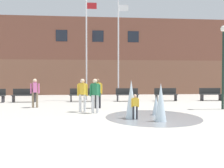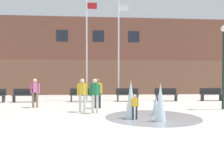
{
  "view_description": "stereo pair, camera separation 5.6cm",
  "coord_description": "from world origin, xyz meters",
  "px_view_note": "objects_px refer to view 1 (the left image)",
  "views": [
    {
      "loc": [
        -0.35,
        -5.4,
        1.61
      ],
      "look_at": [
        0.62,
        6.59,
        1.3
      ],
      "focal_mm": 35.0,
      "sensor_mm": 36.0,
      "label": 1
    },
    {
      "loc": [
        -0.3,
        -5.4,
        1.61
      ],
      "look_at": [
        0.62,
        6.59,
        1.3
      ],
      "focal_mm": 35.0,
      "sensor_mm": 36.0,
      "label": 2
    }
  ],
  "objects_px": {
    "park_bench_far_right": "(211,94)",
    "adult_watching": "(98,91)",
    "adult_in_red": "(35,91)",
    "flagpole_left": "(87,46)",
    "park_bench_center": "(81,95)",
    "flagpole_right": "(119,47)",
    "child_with_pink_shirt": "(135,105)",
    "teen_by_trashcan": "(95,93)",
    "park_bench_left_of_flagpoles": "(25,95)",
    "park_bench_under_right_flagpole": "(127,94)",
    "adult_near_bench": "(82,93)",
    "park_bench_near_trashcan": "(166,94)",
    "lamp_post_right_lane": "(223,56)"
  },
  "relations": [
    {
      "from": "park_bench_under_right_flagpole",
      "to": "park_bench_center",
      "type": "bearing_deg",
      "value": -179.6
    },
    {
      "from": "park_bench_far_right",
      "to": "flagpole_left",
      "type": "xyz_separation_m",
      "value": [
        -8.96,
        0.91,
        3.52
      ]
    },
    {
      "from": "park_bench_center",
      "to": "child_with_pink_shirt",
      "type": "distance_m",
      "value": 7.24
    },
    {
      "from": "park_bench_far_right",
      "to": "adult_near_bench",
      "type": "distance_m",
      "value": 10.14
    },
    {
      "from": "park_bench_left_of_flagpoles",
      "to": "lamp_post_right_lane",
      "type": "relative_size",
      "value": 0.37
    },
    {
      "from": "flagpole_left",
      "to": "lamp_post_right_lane",
      "type": "xyz_separation_m",
      "value": [
        7.23,
        -5.21,
        -1.21
      ]
    },
    {
      "from": "adult_near_bench",
      "to": "child_with_pink_shirt",
      "type": "xyz_separation_m",
      "value": [
        2.16,
        -2.1,
        -0.35
      ]
    },
    {
      "from": "park_bench_center",
      "to": "park_bench_far_right",
      "type": "height_order",
      "value": "same"
    },
    {
      "from": "teen_by_trashcan",
      "to": "flagpole_left",
      "type": "relative_size",
      "value": 0.21
    },
    {
      "from": "park_bench_under_right_flagpole",
      "to": "adult_near_bench",
      "type": "xyz_separation_m",
      "value": [
        -2.88,
        -4.72,
        0.45
      ]
    },
    {
      "from": "child_with_pink_shirt",
      "to": "lamp_post_right_lane",
      "type": "bearing_deg",
      "value": -147.19
    },
    {
      "from": "park_bench_left_of_flagpoles",
      "to": "park_bench_under_right_flagpole",
      "type": "relative_size",
      "value": 1.0
    },
    {
      "from": "flagpole_right",
      "to": "park_bench_under_right_flagpole",
      "type": "bearing_deg",
      "value": -59.88
    },
    {
      "from": "adult_in_red",
      "to": "child_with_pink_shirt",
      "type": "bearing_deg",
      "value": 29.16
    },
    {
      "from": "adult_near_bench",
      "to": "adult_watching",
      "type": "bearing_deg",
      "value": 96.29
    },
    {
      "from": "park_bench_under_right_flagpole",
      "to": "flagpole_right",
      "type": "bearing_deg",
      "value": 120.12
    },
    {
      "from": "teen_by_trashcan",
      "to": "flagpole_left",
      "type": "distance_m",
      "value": 6.75
    },
    {
      "from": "park_bench_far_right",
      "to": "adult_in_red",
      "type": "height_order",
      "value": "adult_in_red"
    },
    {
      "from": "park_bench_near_trashcan",
      "to": "park_bench_far_right",
      "type": "relative_size",
      "value": 1.0
    },
    {
      "from": "park_bench_far_right",
      "to": "adult_watching",
      "type": "height_order",
      "value": "adult_watching"
    },
    {
      "from": "flagpole_right",
      "to": "lamp_post_right_lane",
      "type": "distance_m",
      "value": 7.24
    },
    {
      "from": "park_bench_far_right",
      "to": "flagpole_right",
      "type": "xyz_separation_m",
      "value": [
        -6.62,
        0.91,
        3.47
      ]
    },
    {
      "from": "lamp_post_right_lane",
      "to": "park_bench_near_trashcan",
      "type": "bearing_deg",
      "value": 110.14
    },
    {
      "from": "adult_watching",
      "to": "teen_by_trashcan",
      "type": "bearing_deg",
      "value": 141.39
    },
    {
      "from": "adult_watching",
      "to": "flagpole_left",
      "type": "distance_m",
      "value": 5.36
    },
    {
      "from": "park_bench_near_trashcan",
      "to": "lamp_post_right_lane",
      "type": "xyz_separation_m",
      "value": [
        1.6,
        -4.36,
        2.32
      ]
    },
    {
      "from": "adult_near_bench",
      "to": "flagpole_left",
      "type": "relative_size",
      "value": 0.21
    },
    {
      "from": "park_bench_center",
      "to": "adult_watching",
      "type": "relative_size",
      "value": 1.01
    },
    {
      "from": "park_bench_center",
      "to": "adult_in_red",
      "type": "height_order",
      "value": "adult_in_red"
    },
    {
      "from": "park_bench_under_right_flagpole",
      "to": "teen_by_trashcan",
      "type": "xyz_separation_m",
      "value": [
        -2.27,
        -5.12,
        0.45
      ]
    },
    {
      "from": "park_bench_left_of_flagpoles",
      "to": "park_bench_far_right",
      "type": "height_order",
      "value": "same"
    },
    {
      "from": "child_with_pink_shirt",
      "to": "teen_by_trashcan",
      "type": "height_order",
      "value": "teen_by_trashcan"
    },
    {
      "from": "adult_near_bench",
      "to": "park_bench_center",
      "type": "bearing_deg",
      "value": 131.21
    },
    {
      "from": "adult_near_bench",
      "to": "park_bench_near_trashcan",
      "type": "bearing_deg",
      "value": 77.02
    },
    {
      "from": "park_bench_center",
      "to": "flagpole_right",
      "type": "height_order",
      "value": "flagpole_right"
    },
    {
      "from": "adult_in_red",
      "to": "flagpole_left",
      "type": "height_order",
      "value": "flagpole_left"
    },
    {
      "from": "park_bench_under_right_flagpole",
      "to": "adult_near_bench",
      "type": "bearing_deg",
      "value": -121.35
    },
    {
      "from": "park_bench_near_trashcan",
      "to": "flagpole_right",
      "type": "bearing_deg",
      "value": 165.4
    },
    {
      "from": "park_bench_left_of_flagpoles",
      "to": "park_bench_center",
      "type": "relative_size",
      "value": 1.0
    },
    {
      "from": "flagpole_right",
      "to": "adult_watching",
      "type": "bearing_deg",
      "value": -110.58
    },
    {
      "from": "child_with_pink_shirt",
      "to": "flagpole_left",
      "type": "bearing_deg",
      "value": -67.55
    },
    {
      "from": "park_bench_under_right_flagpole",
      "to": "lamp_post_right_lane",
      "type": "xyz_separation_m",
      "value": [
        4.39,
        -4.35,
        2.32
      ]
    },
    {
      "from": "child_with_pink_shirt",
      "to": "adult_in_red",
      "type": "xyz_separation_m",
      "value": [
        -4.85,
        3.9,
        0.35
      ]
    },
    {
      "from": "park_bench_near_trashcan",
      "to": "adult_in_red",
      "type": "distance_m",
      "value": 8.87
    },
    {
      "from": "adult_watching",
      "to": "adult_in_red",
      "type": "height_order",
      "value": "same"
    },
    {
      "from": "park_bench_near_trashcan",
      "to": "adult_watching",
      "type": "relative_size",
      "value": 1.01
    },
    {
      "from": "park_bench_left_of_flagpoles",
      "to": "flagpole_right",
      "type": "height_order",
      "value": "flagpole_right"
    },
    {
      "from": "park_bench_far_right",
      "to": "adult_watching",
      "type": "relative_size",
      "value": 1.01
    },
    {
      "from": "park_bench_left_of_flagpoles",
      "to": "teen_by_trashcan",
      "type": "bearing_deg",
      "value": -47.02
    },
    {
      "from": "adult_near_bench",
      "to": "lamp_post_right_lane",
      "type": "height_order",
      "value": "lamp_post_right_lane"
    }
  ]
}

